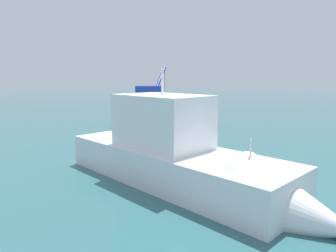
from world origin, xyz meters
name	(u,v)px	position (x,y,z in m)	size (l,w,h in m)	color
ground	(171,129)	(0.00, 0.00, 0.00)	(200.00, 200.00, 0.00)	#2D6066
dock	(161,117)	(-4.17, 0.00, 0.47)	(10.72, 7.61, 0.94)	slate
crane_truck	(151,100)	(-3.73, -1.15, 2.29)	(9.82, 5.03, 4.87)	navy
dock_worker	(183,105)	(-2.86, 1.91, 1.85)	(0.34, 0.34, 1.78)	black
salvaged_car	(175,126)	(3.02, -0.39, 0.72)	(4.40, 2.96, 2.80)	silver
moored_yacht	(196,173)	(14.95, -2.55, 0.71)	(12.90, 9.60, 6.37)	white
piling_near	(149,125)	(1.82, -2.25, 0.72)	(0.43, 0.43, 1.43)	brown
piling_mid	(172,119)	(1.83, -0.35, 1.13)	(0.37, 0.37, 2.26)	brown
piling_far	(204,120)	(1.90, 2.48, 0.97)	(0.31, 0.31, 1.94)	brown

